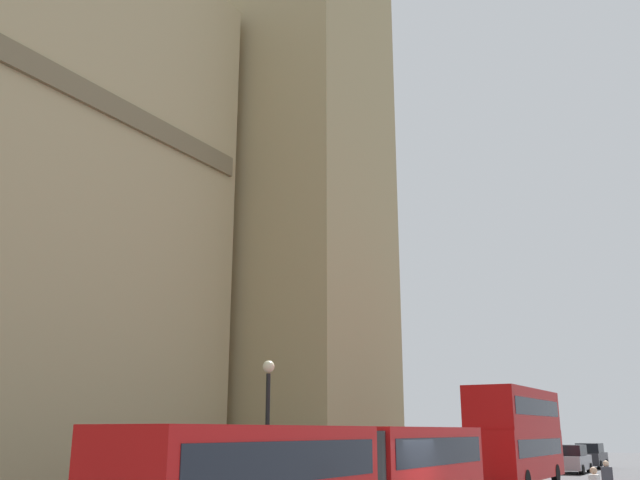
{
  "coord_description": "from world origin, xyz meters",
  "views": [
    {
      "loc": [
        -21.4,
        -8.11,
        2.78
      ],
      "look_at": [
        0.97,
        4.93,
        9.91
      ],
      "focal_mm": 38.92,
      "sensor_mm": 36.0,
      "label": 1
    }
  ],
  "objects": [
    {
      "name": "sedan_lead",
      "position": [
        29.76,
        1.89,
        0.91
      ],
      "size": [
        4.4,
        1.86,
        1.85
      ],
      "color": "gray",
      "rests_on": "ground_plane"
    },
    {
      "name": "articulated_bus",
      "position": [
        -2.56,
        1.99,
        1.75
      ],
      "size": [
        18.1,
        2.54,
        2.9
      ],
      "color": "red",
      "rests_on": "ground_plane"
    },
    {
      "name": "street_lamp",
      "position": [
        -0.1,
        6.5,
        3.06
      ],
      "size": [
        0.44,
        0.44,
        5.27
      ],
      "color": "black",
      "rests_on": "ground_plane"
    },
    {
      "name": "sedan_trailing",
      "position": [
        37.08,
        1.92,
        0.91
      ],
      "size": [
        4.4,
        1.86,
        1.85
      ],
      "color": "black",
      "rests_on": "ground_plane"
    },
    {
      "name": "double_decker_bus",
      "position": [
        16.45,
        2.0,
        2.71
      ],
      "size": [
        10.07,
        2.54,
        4.9
      ],
      "color": "#B20F0F",
      "rests_on": "ground_plane"
    }
  ]
}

